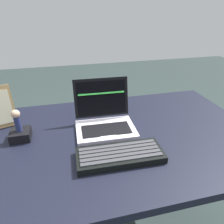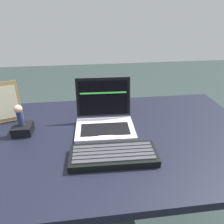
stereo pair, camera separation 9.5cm
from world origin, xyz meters
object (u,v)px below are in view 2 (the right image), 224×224
(external_keyboard, at_px, (113,155))
(figurine_stand, at_px, (23,129))
(laptop_front, at_px, (105,119))
(photo_frame, at_px, (7,102))
(figurine, at_px, (19,114))

(external_keyboard, distance_m, figurine_stand, 0.45)
(laptop_front, height_order, photo_frame, laptop_front)
(external_keyboard, xyz_separation_m, figurine, (-0.39, 0.23, 0.09))
(laptop_front, height_order, figurine_stand, laptop_front)
(laptop_front, xyz_separation_m, figurine_stand, (-0.38, -0.01, -0.02))
(external_keyboard, height_order, figurine, figurine)
(external_keyboard, bearing_deg, laptop_front, 92.85)
(photo_frame, bearing_deg, laptop_front, -15.40)
(laptop_front, distance_m, figurine_stand, 0.38)
(laptop_front, distance_m, external_keyboard, 0.24)
(laptop_front, relative_size, figurine_stand, 3.31)
(laptop_front, height_order, figurine, laptop_front)
(figurine, bearing_deg, external_keyboard, -30.35)
(laptop_front, relative_size, external_keyboard, 0.82)
(photo_frame, bearing_deg, figurine_stand, -55.77)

